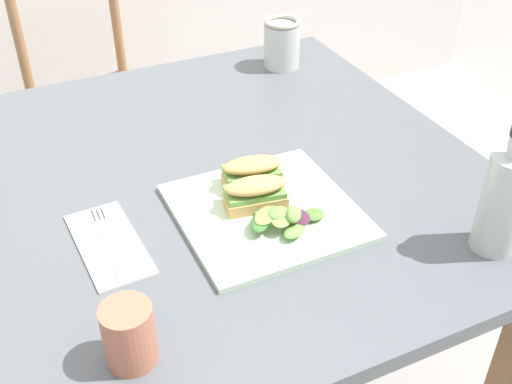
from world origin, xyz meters
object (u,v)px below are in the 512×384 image
(dining_table, at_px, (190,230))
(plate_lunch, at_px, (266,211))
(mason_jar_iced_tea, at_px, (282,45))
(sandwich_half_back, at_px, (252,172))
(chair_wooden_far, at_px, (101,100))
(sandwich_half_front, at_px, (255,193))
(fork_on_napkin, at_px, (106,236))
(bottle_cold_brew, at_px, (502,206))
(cup_extra_side, at_px, (129,335))

(dining_table, height_order, plate_lunch, plate_lunch)
(plate_lunch, relative_size, mason_jar_iced_tea, 2.45)
(sandwich_half_back, bearing_deg, chair_wooden_far, 93.57)
(sandwich_half_front, distance_m, fork_on_napkin, 0.26)
(bottle_cold_brew, distance_m, cup_extra_side, 0.59)
(plate_lunch, height_order, sandwich_half_front, sandwich_half_front)
(dining_table, distance_m, plate_lunch, 0.22)
(chair_wooden_far, height_order, cup_extra_side, chair_wooden_far)
(dining_table, bearing_deg, plate_lunch, -61.04)
(plate_lunch, distance_m, bottle_cold_brew, 0.38)
(sandwich_half_front, relative_size, mason_jar_iced_tea, 0.94)
(chair_wooden_far, relative_size, sandwich_half_back, 7.69)
(dining_table, height_order, fork_on_napkin, fork_on_napkin)
(chair_wooden_far, bearing_deg, plate_lunch, -87.15)
(sandwich_half_back, distance_m, mason_jar_iced_tea, 0.54)
(chair_wooden_far, distance_m, sandwich_half_front, 1.15)
(plate_lunch, bearing_deg, sandwich_half_back, 82.82)
(sandwich_half_back, height_order, bottle_cold_brew, bottle_cold_brew)
(sandwich_half_back, height_order, mason_jar_iced_tea, mason_jar_iced_tea)
(chair_wooden_far, distance_m, plate_lunch, 1.16)
(plate_lunch, xyz_separation_m, sandwich_half_front, (-0.01, 0.02, 0.03))
(bottle_cold_brew, bearing_deg, sandwich_half_front, 141.05)
(fork_on_napkin, distance_m, bottle_cold_brew, 0.63)
(cup_extra_side, bearing_deg, fork_on_napkin, 83.42)
(dining_table, relative_size, sandwich_half_front, 9.81)
(chair_wooden_far, bearing_deg, mason_jar_iced_tea, -58.76)
(chair_wooden_far, height_order, bottle_cold_brew, bottle_cold_brew)
(cup_extra_side, bearing_deg, mason_jar_iced_tea, 51.08)
(cup_extra_side, bearing_deg, sandwich_half_back, 42.77)
(sandwich_half_back, xyz_separation_m, fork_on_napkin, (-0.27, -0.02, -0.03))
(fork_on_napkin, bearing_deg, mason_jar_iced_tea, 40.31)
(cup_extra_side, bearing_deg, chair_wooden_far, 79.79)
(dining_table, distance_m, chair_wooden_far, 0.98)
(fork_on_napkin, xyz_separation_m, cup_extra_side, (-0.03, -0.26, 0.04))
(dining_table, xyz_separation_m, bottle_cold_brew, (0.38, -0.39, 0.20))
(sandwich_half_front, bearing_deg, bottle_cold_brew, -38.95)
(bottle_cold_brew, xyz_separation_m, cup_extra_side, (-0.59, 0.02, -0.03))
(sandwich_half_back, bearing_deg, mason_jar_iced_tea, 57.42)
(plate_lunch, distance_m, sandwich_half_back, 0.08)
(plate_lunch, height_order, bottle_cold_brew, bottle_cold_brew)
(sandwich_half_back, xyz_separation_m, bottle_cold_brew, (0.28, -0.31, 0.04))
(sandwich_half_front, bearing_deg, chair_wooden_far, 92.23)
(sandwich_half_back, bearing_deg, fork_on_napkin, -175.07)
(dining_table, xyz_separation_m, plate_lunch, (0.09, -0.16, 0.13))
(bottle_cold_brew, bearing_deg, chair_wooden_far, 104.42)
(chair_wooden_far, relative_size, bottle_cold_brew, 4.02)
(chair_wooden_far, xyz_separation_m, plate_lunch, (0.06, -1.12, 0.30))
(mason_jar_iced_tea, bearing_deg, chair_wooden_far, 121.24)
(fork_on_napkin, xyz_separation_m, bottle_cold_brew, (0.56, -0.28, 0.07))
(bottle_cold_brew, bearing_deg, plate_lunch, 141.68)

